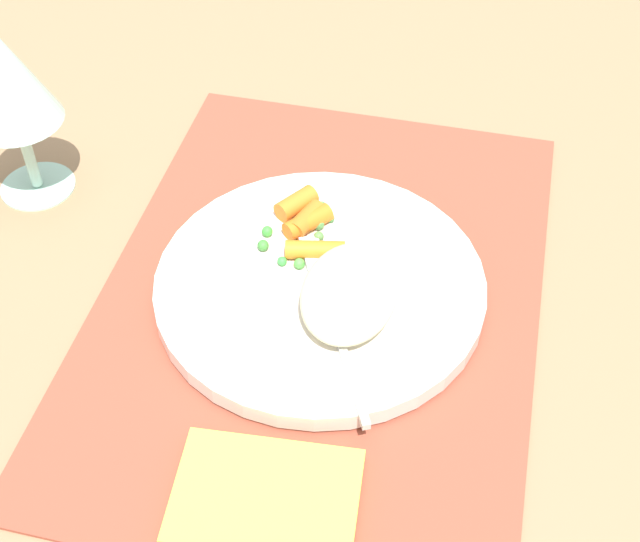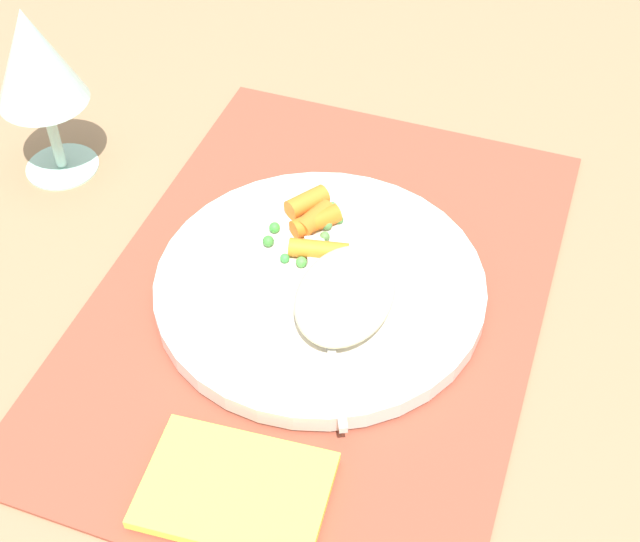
{
  "view_description": "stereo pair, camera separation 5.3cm",
  "coord_description": "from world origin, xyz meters",
  "px_view_note": "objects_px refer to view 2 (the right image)",
  "views": [
    {
      "loc": [
        -0.47,
        -0.11,
        0.54
      ],
      "look_at": [
        0.0,
        0.0,
        0.03
      ],
      "focal_mm": 49.86,
      "sensor_mm": 36.0,
      "label": 1
    },
    {
      "loc": [
        -0.45,
        -0.16,
        0.54
      ],
      "look_at": [
        0.0,
        0.0,
        0.03
      ],
      "focal_mm": 49.86,
      "sensor_mm": 36.0,
      "label": 2
    }
  ],
  "objects_px": {
    "rice_mound": "(345,295)",
    "wine_glass": "(34,61)",
    "fork": "(324,305)",
    "napkin": "(235,490)",
    "carrot_portion": "(314,223)",
    "plate": "(320,286)"
  },
  "relations": [
    {
      "from": "rice_mound",
      "to": "fork",
      "type": "xyz_separation_m",
      "value": [
        -0.0,
        0.02,
        -0.01
      ]
    },
    {
      "from": "plate",
      "to": "wine_glass",
      "type": "height_order",
      "value": "wine_glass"
    },
    {
      "from": "carrot_portion",
      "to": "wine_glass",
      "type": "height_order",
      "value": "wine_glass"
    },
    {
      "from": "napkin",
      "to": "rice_mound",
      "type": "bearing_deg",
      "value": -7.11
    },
    {
      "from": "carrot_portion",
      "to": "fork",
      "type": "relative_size",
      "value": 0.47
    },
    {
      "from": "plate",
      "to": "wine_glass",
      "type": "xyz_separation_m",
      "value": [
        0.07,
        0.28,
        0.1
      ]
    },
    {
      "from": "fork",
      "to": "napkin",
      "type": "relative_size",
      "value": 1.42
    },
    {
      "from": "carrot_portion",
      "to": "napkin",
      "type": "bearing_deg",
      "value": -172.65
    },
    {
      "from": "fork",
      "to": "rice_mound",
      "type": "bearing_deg",
      "value": -73.02
    },
    {
      "from": "rice_mound",
      "to": "wine_glass",
      "type": "relative_size",
      "value": 0.63
    },
    {
      "from": "rice_mound",
      "to": "wine_glass",
      "type": "distance_m",
      "value": 0.33
    },
    {
      "from": "wine_glass",
      "to": "plate",
      "type": "bearing_deg",
      "value": -104.63
    },
    {
      "from": "fork",
      "to": "napkin",
      "type": "xyz_separation_m",
      "value": [
        -0.16,
        0.01,
        -0.01
      ]
    },
    {
      "from": "rice_mound",
      "to": "napkin",
      "type": "bearing_deg",
      "value": 172.89
    },
    {
      "from": "carrot_portion",
      "to": "napkin",
      "type": "relative_size",
      "value": 0.67
    },
    {
      "from": "plate",
      "to": "rice_mound",
      "type": "relative_size",
      "value": 2.52
    },
    {
      "from": "plate",
      "to": "rice_mound",
      "type": "height_order",
      "value": "rice_mound"
    },
    {
      "from": "plate",
      "to": "napkin",
      "type": "relative_size",
      "value": 2.15
    },
    {
      "from": "carrot_portion",
      "to": "wine_glass",
      "type": "xyz_separation_m",
      "value": [
        0.02,
        0.26,
        0.09
      ]
    },
    {
      "from": "carrot_portion",
      "to": "fork",
      "type": "bearing_deg",
      "value": -154.93
    },
    {
      "from": "carrot_portion",
      "to": "fork",
      "type": "xyz_separation_m",
      "value": [
        -0.08,
        -0.04,
        -0.01
      ]
    },
    {
      "from": "fork",
      "to": "plate",
      "type": "bearing_deg",
      "value": 25.96
    }
  ]
}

